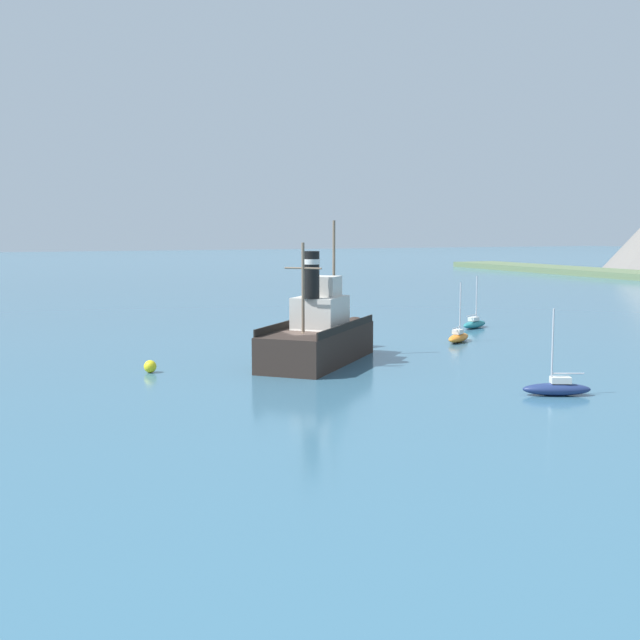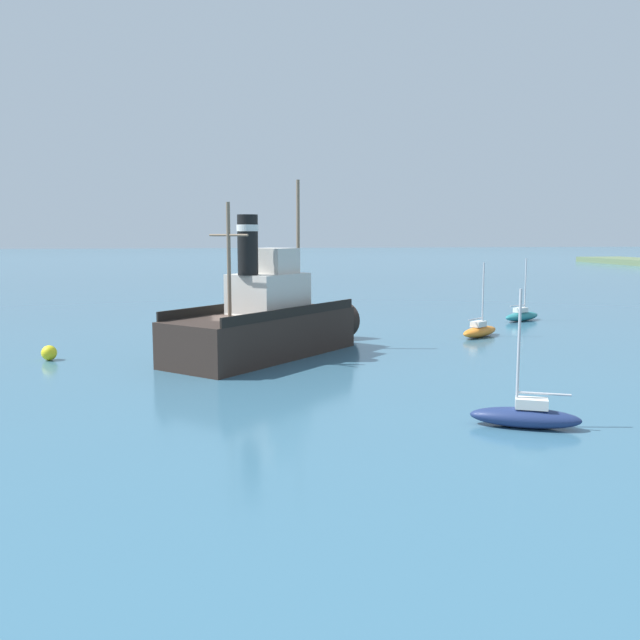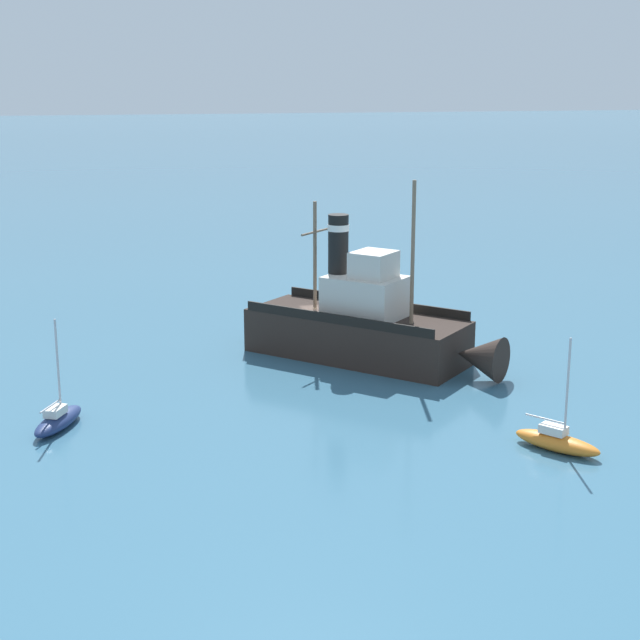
% 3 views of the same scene
% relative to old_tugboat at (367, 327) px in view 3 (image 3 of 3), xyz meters
% --- Properties ---
extents(ground_plane, '(600.00, 600.00, 0.00)m').
position_rel_old_tugboat_xyz_m(ground_plane, '(1.83, -1.97, -1.83)').
color(ground_plane, '#38667F').
extents(old_tugboat, '(12.65, 12.49, 9.90)m').
position_rel_old_tugboat_xyz_m(old_tugboat, '(0.00, 0.00, 0.00)').
color(old_tugboat, '#2D231E').
rests_on(old_tugboat, ground).
extents(sailboat_orange, '(3.19, 3.68, 4.90)m').
position_rel_old_tugboat_xyz_m(sailboat_orange, '(-4.42, 14.36, -1.40)').
color(sailboat_orange, orange).
rests_on(sailboat_orange, ground).
extents(sailboat_navy, '(2.59, 3.91, 4.90)m').
position_rel_old_tugboat_xyz_m(sailboat_navy, '(15.92, 7.46, -1.40)').
color(sailboat_navy, navy).
rests_on(sailboat_navy, ground).
extents(mooring_buoy, '(0.82, 0.82, 0.82)m').
position_rel_old_tugboat_xyz_m(mooring_buoy, '(-0.40, -11.93, -1.42)').
color(mooring_buoy, yellow).
rests_on(mooring_buoy, ground).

